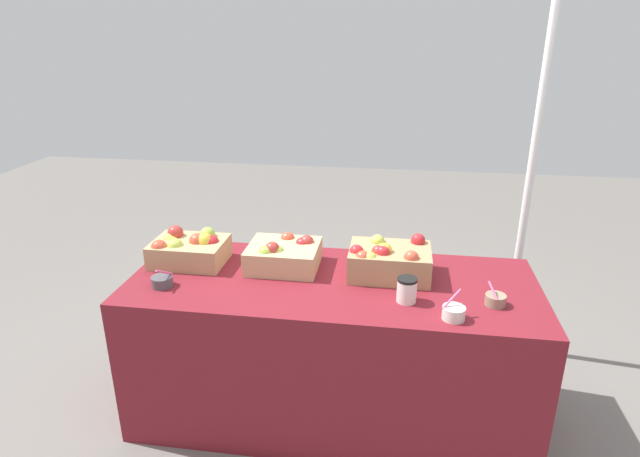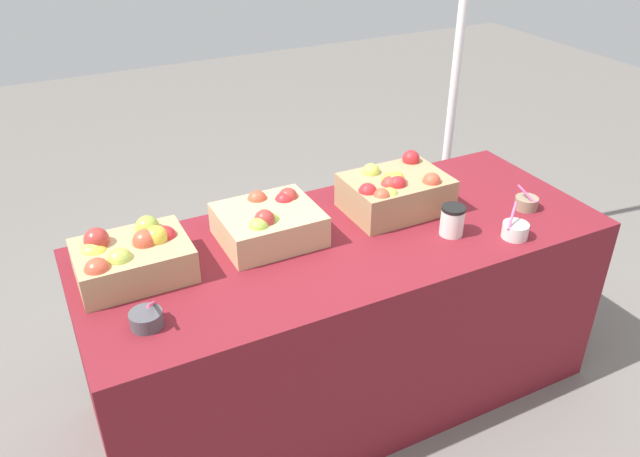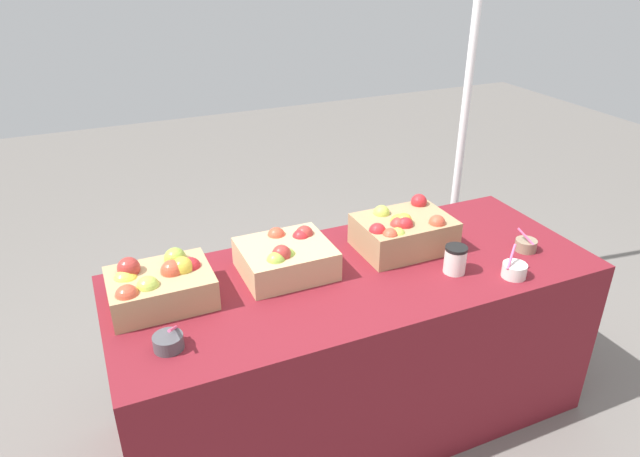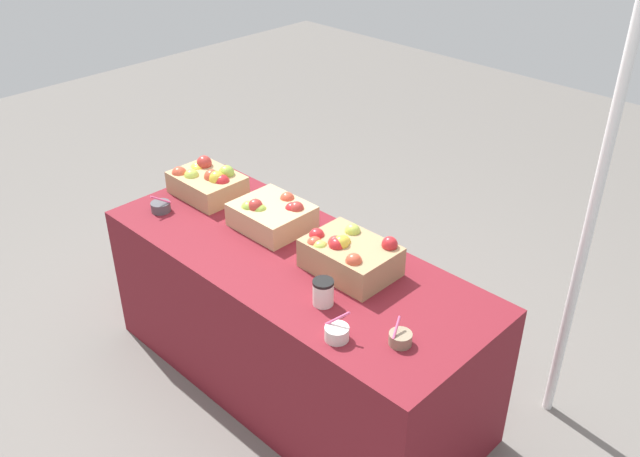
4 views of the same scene
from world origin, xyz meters
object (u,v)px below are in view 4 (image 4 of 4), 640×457
object	(u,v)px
apple_crate_left	(207,182)
apple_crate_right	(349,255)
sample_bowl_mid	(400,338)
apple_crate_middle	(272,215)
sample_bowl_far	(161,207)
coffee_cup	(323,292)
sample_bowl_near	(337,333)
tent_pole	(592,215)

from	to	relation	value
apple_crate_left	apple_crate_right	xyz separation A→B (m)	(0.99, -0.01, 0.01)
apple_crate_right	sample_bowl_mid	distance (m)	0.51
apple_crate_middle	apple_crate_right	world-z (taller)	apple_crate_right
sample_bowl_far	apple_crate_middle	bearing A→B (deg)	29.58
apple_crate_left	sample_bowl_mid	bearing A→B (deg)	-8.83
sample_bowl_mid	apple_crate_middle	bearing A→B (deg)	166.05
apple_crate_middle	coffee_cup	distance (m)	0.65
apple_crate_left	apple_crate_right	distance (m)	0.99
sample_bowl_near	sample_bowl_mid	distance (m)	0.24
sample_bowl_mid	coffee_cup	size ratio (longest dim) A/B	0.90
apple_crate_middle	sample_bowl_mid	size ratio (longest dim) A/B	3.44
apple_crate_right	tent_pole	bearing A→B (deg)	40.31
apple_crate_right	sample_bowl_far	distance (m)	1.05
apple_crate_left	apple_crate_middle	size ratio (longest dim) A/B	1.04
sample_bowl_far	tent_pole	xyz separation A→B (m)	(1.75, 0.89, 0.29)
apple_crate_left	apple_crate_middle	distance (m)	0.48
sample_bowl_mid	tent_pole	world-z (taller)	tent_pole
apple_crate_right	coffee_cup	bearing A→B (deg)	-70.43
apple_crate_middle	apple_crate_right	distance (m)	0.51
apple_crate_left	sample_bowl_far	distance (m)	0.28
apple_crate_right	sample_bowl_mid	bearing A→B (deg)	-25.47
sample_bowl_far	coffee_cup	size ratio (longest dim) A/B	0.96
sample_bowl_near	coffee_cup	world-z (taller)	sample_bowl_near
coffee_cup	sample_bowl_near	bearing A→B (deg)	-32.59
apple_crate_left	sample_bowl_near	world-z (taller)	apple_crate_left
sample_bowl_mid	coffee_cup	xyz separation A→B (m)	(-0.37, -0.02, 0.03)
apple_crate_left	tent_pole	distance (m)	1.85
sample_bowl_far	sample_bowl_near	bearing A→B (deg)	-4.37
sample_bowl_near	sample_bowl_mid	size ratio (longest dim) A/B	1.19
sample_bowl_near	tent_pole	size ratio (longest dim) A/B	0.06
sample_bowl_near	apple_crate_middle	bearing A→B (deg)	153.79
tent_pole	sample_bowl_far	bearing A→B (deg)	-153.02
sample_bowl_mid	apple_crate_left	bearing A→B (deg)	171.17
apple_crate_left	apple_crate_middle	xyz separation A→B (m)	(0.48, 0.02, -0.01)
sample_bowl_far	tent_pole	bearing A→B (deg)	26.98
apple_crate_left	apple_crate_right	bearing A→B (deg)	-0.34
apple_crate_left	tent_pole	world-z (taller)	tent_pole
apple_crate_right	sample_bowl_far	bearing A→B (deg)	-165.30
apple_crate_right	sample_bowl_near	world-z (taller)	apple_crate_right
sample_bowl_near	sample_bowl_mid	world-z (taller)	sample_bowl_near
tent_pole	sample_bowl_near	bearing A→B (deg)	-115.04
apple_crate_middle	sample_bowl_near	xyz separation A→B (m)	(0.78, -0.38, -0.04)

